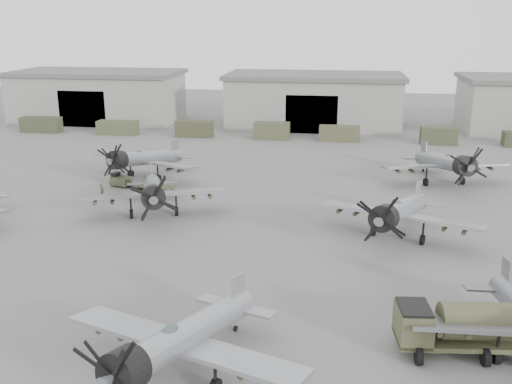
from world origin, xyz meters
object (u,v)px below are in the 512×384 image
at_px(aircraft_near_1, 178,341).
at_px(tug_trailer, 134,183).
at_px(ground_crew, 102,192).
at_px(aircraft_far_0, 142,159).
at_px(aircraft_far_1, 446,163).
at_px(fuel_tanker, 466,325).
at_px(aircraft_mid_2, 399,212).
at_px(aircraft_mid_1, 153,191).

height_order(aircraft_near_1, tug_trailer, aircraft_near_1).
bearing_deg(ground_crew, aircraft_far_0, -1.54).
relative_size(aircraft_far_1, fuel_tanker, 1.78).
xyz_separation_m(aircraft_near_1, tug_trailer, (-14.28, 32.33, -1.83)).
bearing_deg(ground_crew, tug_trailer, -12.06).
xyz_separation_m(aircraft_mid_2, fuel_tanker, (2.16, -16.22, -0.78)).
distance_m(aircraft_near_1, aircraft_far_1, 42.72).
xyz_separation_m(fuel_tanker, ground_crew, (-30.45, 23.13, -0.86)).
xyz_separation_m(aircraft_mid_2, aircraft_far_0, (-26.69, 14.63, -0.05)).
bearing_deg(aircraft_far_0, fuel_tanker, -25.89).
relative_size(aircraft_far_1, tug_trailer, 1.82).
xyz_separation_m(aircraft_mid_1, aircraft_far_1, (27.93, 14.67, 0.05)).
distance_m(aircraft_mid_1, aircraft_far_1, 31.55).
bearing_deg(aircraft_far_0, aircraft_near_1, -47.04).
height_order(aircraft_near_1, aircraft_far_0, aircraft_far_0).
distance_m(aircraft_mid_2, fuel_tanker, 16.38).
bearing_deg(aircraft_far_1, aircraft_mid_1, -167.59).
height_order(aircraft_far_0, ground_crew, aircraft_far_0).
xyz_separation_m(aircraft_far_0, tug_trailer, (0.13, -3.48, -1.84)).
xyz_separation_m(aircraft_far_0, fuel_tanker, (28.85, -30.85, -0.73)).
height_order(aircraft_near_1, aircraft_mid_1, aircraft_mid_1).
height_order(aircraft_far_0, fuel_tanker, aircraft_far_0).
relative_size(aircraft_far_0, tug_trailer, 1.72).
relative_size(aircraft_mid_1, aircraft_far_1, 0.97).
distance_m(aircraft_near_1, aircraft_mid_2, 24.48).
bearing_deg(aircraft_near_1, aircraft_far_1, 83.04).
height_order(aircraft_far_0, aircraft_far_1, aircraft_far_1).
xyz_separation_m(aircraft_mid_2, ground_crew, (-28.29, 6.91, -1.64)).
bearing_deg(aircraft_mid_2, aircraft_mid_1, -165.53).
height_order(fuel_tanker, ground_crew, fuel_tanker).
relative_size(aircraft_mid_2, fuel_tanker, 1.71).
bearing_deg(aircraft_mid_1, aircraft_far_1, 8.30).
bearing_deg(aircraft_far_1, tug_trailer, 175.05).
bearing_deg(aircraft_far_1, ground_crew, -178.84).
relative_size(aircraft_mid_2, tug_trailer, 1.75).
height_order(aircraft_near_1, aircraft_far_1, aircraft_far_1).
bearing_deg(aircraft_mid_2, aircraft_near_1, -98.91).
bearing_deg(ground_crew, aircraft_mid_1, -112.50).
bearing_deg(aircraft_near_1, tug_trailer, 132.95).
relative_size(aircraft_mid_1, tug_trailer, 1.77).
relative_size(fuel_tanker, ground_crew, 4.80).
bearing_deg(aircraft_mid_1, aircraft_far_0, 94.07).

